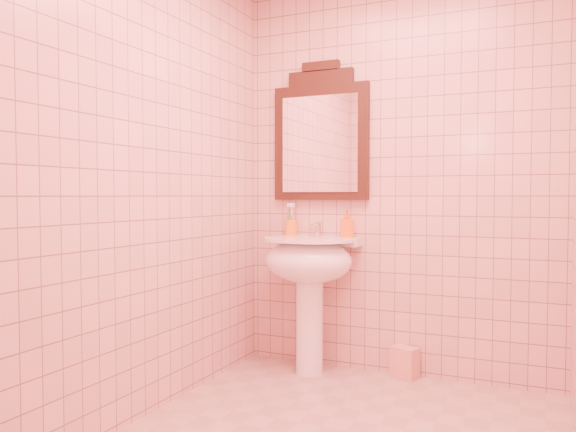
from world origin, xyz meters
The scene contains 7 objects.
back_wall centered at (0.00, 1.10, 1.25)m, with size 2.00×0.02×2.50m, color #CB978D.
pedestal_sink centered at (-0.49, 0.87, 0.66)m, with size 0.58×0.58×0.86m.
faucet centered at (-0.49, 1.01, 0.92)m, with size 0.04×0.16×0.11m.
mirror centered at (-0.49, 1.07, 1.52)m, with size 0.65×0.06×0.91m.
toothbrush_cup centered at (-0.69, 1.04, 0.92)m, with size 0.08×0.08×0.19m.
soap_dispenser centered at (-0.29, 1.02, 0.95)m, with size 0.08×0.08×0.18m, color orange.
towel centered at (0.08, 1.04, 0.10)m, with size 0.16×0.10×0.19m, color tan.
Camera 1 is at (0.84, -2.39, 1.13)m, focal length 35.00 mm.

